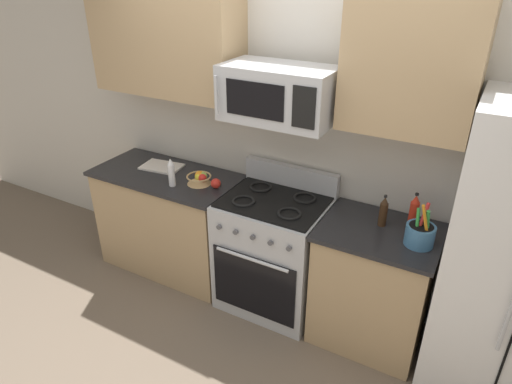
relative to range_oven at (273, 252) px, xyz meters
name	(u,v)px	position (x,y,z in m)	size (l,w,h in m)	color
ground_plane	(229,355)	(0.00, -0.67, -0.47)	(16.00, 16.00, 0.00)	#6B5B4C
wall_back	(298,136)	(0.00, 0.38, 0.83)	(8.00, 0.10, 2.60)	beige
counter_left	(170,221)	(-1.00, 0.00, -0.02)	(1.23, 0.62, 0.91)	tan
range_oven	(273,252)	(0.00, 0.00, 0.00)	(0.76, 0.66, 1.09)	#B2B5BA
counter_right	(372,285)	(0.78, 0.00, -0.02)	(0.77, 0.62, 0.91)	tan
microwave	(279,94)	(0.00, 0.03, 1.23)	(0.74, 0.44, 0.36)	#B2B5BA
upper_cabinets_left	(166,41)	(-1.01, 0.16, 1.46)	(1.22, 0.34, 0.79)	tan
upper_cabinets_right	(412,66)	(0.78, 0.16, 1.46)	(0.76, 0.34, 0.79)	tan
utensil_crock	(420,234)	(1.02, -0.05, 0.51)	(0.18, 0.18, 0.31)	teal
fruit_basket	(200,178)	(-0.65, -0.01, 0.48)	(0.20, 0.20, 0.10)	tan
apple_loose	(216,183)	(-0.50, -0.02, 0.48)	(0.08, 0.08, 0.08)	red
cutting_board	(162,167)	(-1.11, 0.08, 0.44)	(0.33, 0.22, 0.02)	silver
bottle_soy	(383,212)	(0.76, 0.07, 0.54)	(0.05, 0.05, 0.22)	#382314
bottle_vinegar	(171,172)	(-0.82, -0.14, 0.55)	(0.05, 0.05, 0.24)	silver
bottle_hot_sauce	(414,212)	(0.94, 0.13, 0.55)	(0.06, 0.06, 0.25)	red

